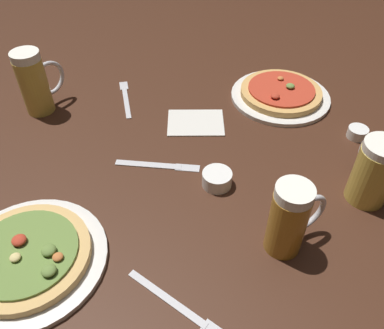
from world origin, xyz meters
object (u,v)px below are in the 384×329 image
at_px(pizza_plate_near, 27,257).
at_px(beer_mug_amber, 35,82).
at_px(napkin_folded, 196,122).
at_px(fork_left, 177,305).
at_px(ramekin_butter, 217,179).
at_px(pizza_plate_far, 281,94).
at_px(beer_mug_pale, 290,219).
at_px(ramekin_sauce, 357,133).
at_px(fork_spare, 126,98).
at_px(beer_mug_dark, 374,171).
at_px(knife_right, 158,165).

bearing_deg(pizza_plate_near, beer_mug_amber, 107.78).
distance_m(beer_mug_amber, napkin_folded, 0.46).
bearing_deg(fork_left, ramekin_butter, 79.66).
height_order(pizza_plate_far, fork_left, pizza_plate_far).
height_order(beer_mug_amber, beer_mug_pale, beer_mug_amber).
bearing_deg(pizza_plate_far, ramekin_sauce, -41.64).
bearing_deg(fork_left, fork_spare, 109.84).
relative_size(pizza_plate_near, beer_mug_dark, 1.97).
height_order(pizza_plate_near, beer_mug_pale, beer_mug_pale).
height_order(beer_mug_amber, ramekin_butter, beer_mug_amber).
relative_size(pizza_plate_far, ramekin_sauce, 5.60).
relative_size(ramekin_sauce, napkin_folded, 0.34).
relative_size(pizza_plate_near, knife_right, 1.46).
relative_size(beer_mug_amber, fork_spare, 0.93).
height_order(ramekin_sauce, napkin_folded, ramekin_sauce).
height_order(beer_mug_dark, ramekin_butter, beer_mug_dark).
bearing_deg(ramekin_sauce, beer_mug_amber, 176.82).
bearing_deg(beer_mug_dark, ramekin_butter, 179.11).
height_order(pizza_plate_near, pizza_plate_far, pizza_plate_near).
distance_m(ramekin_sauce, fork_left, 0.67).
bearing_deg(fork_left, beer_mug_pale, 37.42).
height_order(beer_mug_dark, ramekin_sauce, beer_mug_dark).
height_order(pizza_plate_far, beer_mug_pale, beer_mug_pale).
distance_m(pizza_plate_near, knife_right, 0.36).
height_order(pizza_plate_far, ramekin_sauce, pizza_plate_far).
xyz_separation_m(beer_mug_pale, ramekin_butter, (-0.14, 0.16, -0.06)).
xyz_separation_m(ramekin_sauce, napkin_folded, (-0.43, 0.02, -0.01)).
xyz_separation_m(pizza_plate_near, fork_spare, (0.07, 0.58, -0.01)).
relative_size(beer_mug_pale, knife_right, 0.79).
height_order(beer_mug_dark, beer_mug_pale, beer_mug_pale).
height_order(beer_mug_dark, fork_spare, beer_mug_dark).
bearing_deg(beer_mug_amber, napkin_folded, -3.56).
bearing_deg(ramekin_butter, pizza_plate_far, 65.40).
bearing_deg(pizza_plate_far, fork_left, -108.48).
xyz_separation_m(ramekin_butter, knife_right, (-0.15, 0.05, -0.02)).
relative_size(ramekin_butter, fork_left, 0.36).
distance_m(pizza_plate_far, fork_left, 0.73).
bearing_deg(beer_mug_pale, pizza_plate_near, -170.12).
bearing_deg(beer_mug_pale, fork_left, -142.58).
bearing_deg(knife_right, fork_left, -75.90).
xyz_separation_m(beer_mug_amber, ramekin_butter, (0.52, -0.26, -0.07)).
distance_m(ramekin_butter, napkin_folded, 0.24).
distance_m(beer_mug_pale, fork_spare, 0.66).
relative_size(beer_mug_pale, ramekin_butter, 2.39).
bearing_deg(knife_right, beer_mug_dark, -6.51).
xyz_separation_m(beer_mug_pale, fork_spare, (-0.43, 0.49, -0.08)).
relative_size(pizza_plate_near, pizza_plate_far, 1.04).
bearing_deg(beer_mug_amber, knife_right, -29.55).
bearing_deg(pizza_plate_near, ramekin_sauce, 32.32).
bearing_deg(beer_mug_amber, beer_mug_pale, -32.32).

